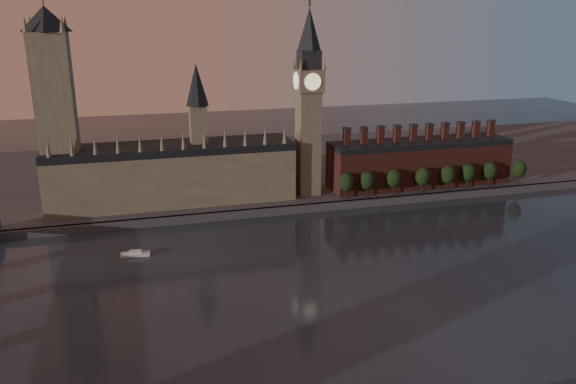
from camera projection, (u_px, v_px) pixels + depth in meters
name	position (u px, v px, depth m)	size (l,w,h in m)	color
ground	(367.00, 285.00, 219.88)	(900.00, 900.00, 0.00)	black
north_bank	(264.00, 169.00, 383.29)	(900.00, 182.00, 4.00)	#4A4A4F
palace_of_westminster	(174.00, 170.00, 302.95)	(130.00, 30.30, 74.00)	#7F735A
victoria_tower	(56.00, 105.00, 277.84)	(24.00, 24.00, 108.00)	#7F735A
big_ben	(309.00, 101.00, 307.01)	(15.00, 15.00, 107.00)	#7F735A
chimney_block	(419.00, 162.00, 336.33)	(110.00, 25.00, 37.00)	#5F2A24
embankment_tree_0	(346.00, 182.00, 310.27)	(8.60, 8.60, 14.88)	black
embankment_tree_1	(367.00, 181.00, 313.38)	(8.60, 8.60, 14.88)	black
embankment_tree_2	(394.00, 178.00, 317.62)	(8.60, 8.60, 14.88)	black
embankment_tree_3	(423.00, 177.00, 321.21)	(8.60, 8.60, 14.88)	black
embankment_tree_4	(448.00, 175.00, 325.59)	(8.60, 8.60, 14.88)	black
embankment_tree_5	(468.00, 172.00, 330.20)	(8.60, 8.60, 14.88)	black
embankment_tree_6	(490.00, 171.00, 334.13)	(8.60, 8.60, 14.88)	black
embankment_tree_7	(519.00, 169.00, 337.83)	(8.60, 8.60, 14.88)	black
river_boat	(135.00, 254.00, 246.73)	(12.91, 4.98, 2.52)	silver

